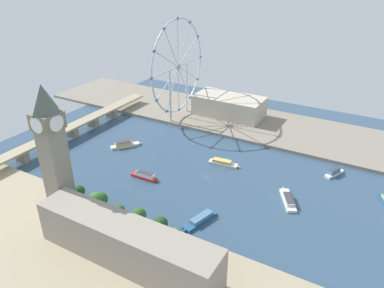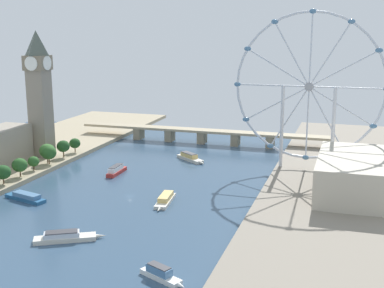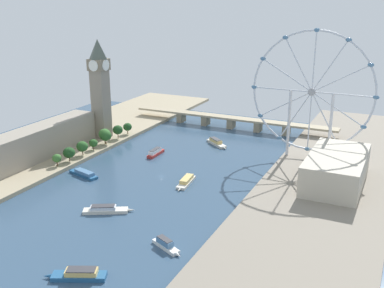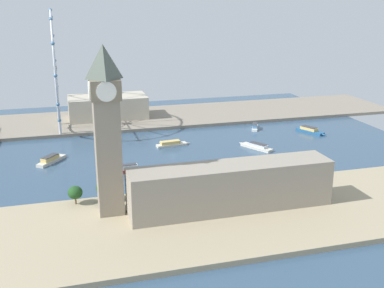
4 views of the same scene
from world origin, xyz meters
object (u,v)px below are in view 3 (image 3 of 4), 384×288
at_px(tour_boat_2, 166,245).
at_px(tour_boat_5, 79,275).
at_px(tour_boat_0, 186,181).
at_px(tour_boat_1, 106,210).
at_px(riverside_hall, 336,169).
at_px(ferris_wheel, 312,93).
at_px(parliament_block, 43,140).
at_px(tour_boat_6, 84,173).
at_px(tour_boat_3, 156,152).
at_px(tour_boat_4, 216,143).
at_px(river_bridge, 231,120).
at_px(clock_tower, 100,88).

distance_m(tour_boat_2, tour_boat_5, 49.94).
height_order(tour_boat_0, tour_boat_1, tour_boat_1).
bearing_deg(riverside_hall, ferris_wheel, 123.00).
height_order(parliament_block, tour_boat_6, parliament_block).
height_order(tour_boat_3, tour_boat_6, tour_boat_3).
relative_size(parliament_block, tour_boat_5, 3.79).
height_order(tour_boat_4, tour_boat_5, tour_boat_4).
height_order(tour_boat_1, tour_boat_3, tour_boat_3).
bearing_deg(tour_boat_5, tour_boat_4, -109.38).
height_order(tour_boat_0, tour_boat_4, tour_boat_4).
bearing_deg(ferris_wheel, parliament_block, -156.03).
xyz_separation_m(ferris_wheel, river_bridge, (-93.15, 67.53, -49.23)).
height_order(tour_boat_3, tour_boat_5, tour_boat_3).
xyz_separation_m(river_bridge, tour_boat_4, (8.25, -59.81, -6.30)).
xyz_separation_m(tour_boat_0, tour_boat_4, (-15.43, 95.20, 0.34)).
bearing_deg(tour_boat_2, tour_boat_6, 173.78).
xyz_separation_m(tour_boat_4, tour_boat_6, (-62.77, -115.25, -0.37)).
bearing_deg(parliament_block, tour_boat_3, 30.86).
relative_size(tour_boat_0, tour_boat_1, 0.96).
height_order(riverside_hall, tour_boat_6, riverside_hall).
height_order(clock_tower, parliament_block, clock_tower).
height_order(clock_tower, tour_boat_4, clock_tower).
bearing_deg(tour_boat_3, river_bridge, -15.42).
relative_size(ferris_wheel, tour_boat_1, 3.38).
bearing_deg(ferris_wheel, river_bridge, 144.06).
xyz_separation_m(tour_boat_2, tour_boat_5, (-25.00, -43.23, -0.08)).
distance_m(clock_tower, ferris_wheel, 190.92).
distance_m(river_bridge, tour_boat_3, 112.89).
height_order(tour_boat_5, tour_boat_6, tour_boat_5).
xyz_separation_m(river_bridge, tour_boat_5, (28.94, -285.05, -6.37)).
distance_m(river_bridge, tour_boat_5, 286.59).
relative_size(parliament_block, tour_boat_4, 4.19).
bearing_deg(riverside_hall, tour_boat_0, -157.78).
height_order(ferris_wheel, tour_boat_3, ferris_wheel).
bearing_deg(tour_boat_5, river_bridge, -108.84).
xyz_separation_m(clock_tower, riverside_hall, (219.52, -21.98, -36.95)).
bearing_deg(riverside_hall, tour_boat_4, 154.72).
bearing_deg(ferris_wheel, tour_boat_2, -102.68).
bearing_deg(tour_boat_0, riverside_hall, 105.98).
bearing_deg(riverside_hall, tour_boat_5, -118.97).
bearing_deg(tour_boat_0, tour_boat_5, -3.92).
height_order(tour_boat_0, tour_boat_3, tour_boat_3).
xyz_separation_m(tour_boat_0, tour_boat_3, (-52.00, 45.90, 0.62)).
bearing_deg(tour_boat_2, parliament_block, 178.17).
bearing_deg(river_bridge, tour_boat_0, -81.32).
relative_size(river_bridge, tour_boat_0, 7.27).
bearing_deg(tour_boat_5, tour_boat_2, -144.67).
relative_size(clock_tower, tour_boat_1, 2.95).
relative_size(tour_boat_0, tour_boat_6, 0.93).
bearing_deg(ferris_wheel, tour_boat_6, -143.94).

